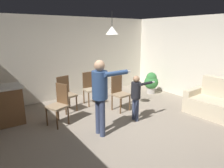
% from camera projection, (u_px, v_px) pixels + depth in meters
% --- Properties ---
extents(ground, '(7.68, 7.68, 0.00)m').
position_uv_depth(ground, '(130.00, 132.00, 4.60)').
color(ground, gray).
extents(wall_back, '(6.40, 0.10, 2.70)m').
position_uv_depth(wall_back, '(70.00, 58.00, 6.81)').
color(wall_back, silver).
rests_on(wall_back, ground).
extents(wall_right, '(0.10, 6.40, 2.70)m').
position_uv_depth(wall_right, '(214.00, 62.00, 6.02)').
color(wall_right, silver).
rests_on(wall_right, ground).
extents(couch_floral, '(0.97, 1.86, 1.00)m').
position_uv_depth(couch_floral, '(223.00, 106.00, 5.31)').
color(couch_floral, beige).
rests_on(couch_floral, ground).
extents(person_adult, '(0.82, 0.48, 1.66)m').
position_uv_depth(person_adult, '(100.00, 90.00, 4.25)').
color(person_adult, '#384260').
rests_on(person_adult, ground).
extents(person_child, '(0.61, 0.34, 1.17)m').
position_uv_depth(person_child, '(136.00, 93.00, 5.04)').
color(person_child, '#384260').
rests_on(person_child, ground).
extents(dining_chair_by_counter, '(0.49, 0.49, 1.00)m').
position_uv_depth(dining_chair_by_counter, '(66.00, 92.00, 5.72)').
color(dining_chair_by_counter, brown).
rests_on(dining_chair_by_counter, ground).
extents(dining_chair_near_wall, '(0.46, 0.46, 1.00)m').
position_uv_depth(dining_chair_near_wall, '(119.00, 92.00, 5.79)').
color(dining_chair_near_wall, brown).
rests_on(dining_chair_near_wall, ground).
extents(dining_chair_centre_back, '(0.44, 0.44, 1.00)m').
position_uv_depth(dining_chair_centre_back, '(90.00, 87.00, 6.29)').
color(dining_chair_centre_back, brown).
rests_on(dining_chair_centre_back, ground).
extents(dining_chair_spare, '(0.55, 0.55, 1.00)m').
position_uv_depth(dining_chair_spare, '(59.00, 103.00, 4.89)').
color(dining_chair_spare, brown).
rests_on(dining_chair_spare, ground).
extents(potted_plant_corner, '(0.51, 0.51, 0.78)m').
position_uv_depth(potted_plant_corner, '(151.00, 82.00, 7.38)').
color(potted_plant_corner, '#B7B2AD').
rests_on(potted_plant_corner, ground).
extents(ceiling_light_pendant, '(0.32, 0.32, 0.55)m').
position_uv_depth(ceiling_light_pendant, '(112.00, 30.00, 4.90)').
color(ceiling_light_pendant, silver).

